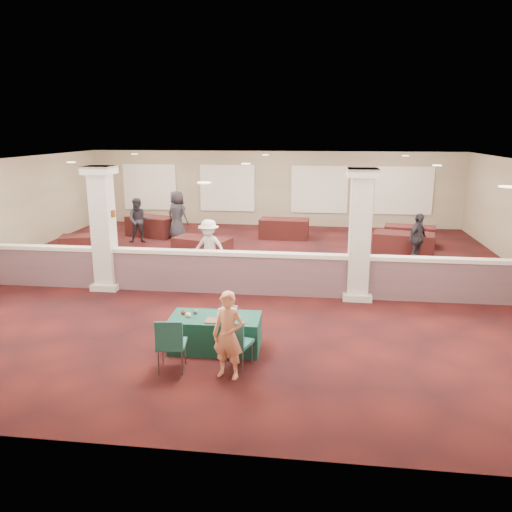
# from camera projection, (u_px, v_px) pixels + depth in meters

# --- Properties ---
(ground) EXTENTS (16.00, 16.00, 0.00)m
(ground) POSITION_uv_depth(u_px,v_px,m) (246.00, 277.00, 14.26)
(ground) COLOR #401110
(ground) RESTS_ON ground
(wall_back) EXTENTS (16.00, 0.04, 3.20)m
(wall_back) POSITION_uv_depth(u_px,v_px,m) (273.00, 189.00, 21.56)
(wall_back) COLOR #7D7056
(wall_back) RESTS_ON ground
(wall_front) EXTENTS (16.00, 0.04, 3.20)m
(wall_front) POSITION_uv_depth(u_px,v_px,m) (153.00, 336.00, 6.18)
(wall_front) COLOR #7D7056
(wall_front) RESTS_ON ground
(ceiling) EXTENTS (16.00, 16.00, 0.02)m
(ceiling) POSITION_uv_depth(u_px,v_px,m) (246.00, 163.00, 13.48)
(ceiling) COLOR silver
(ceiling) RESTS_ON wall_back
(partition_wall) EXTENTS (15.60, 0.28, 1.10)m
(partition_wall) POSITION_uv_depth(u_px,v_px,m) (238.00, 272.00, 12.68)
(partition_wall) COLOR brown
(partition_wall) RESTS_ON ground
(column_left) EXTENTS (0.72, 0.72, 3.20)m
(column_left) POSITION_uv_depth(u_px,v_px,m) (103.00, 227.00, 12.85)
(column_left) COLOR beige
(column_left) RESTS_ON ground
(column_right) EXTENTS (0.72, 0.72, 3.20)m
(column_right) POSITION_uv_depth(u_px,v_px,m) (360.00, 234.00, 12.05)
(column_right) COLOR beige
(column_right) RESTS_ON ground
(sconce_left) EXTENTS (0.12, 0.12, 0.18)m
(sconce_left) POSITION_uv_depth(u_px,v_px,m) (92.00, 213.00, 12.79)
(sconce_left) COLOR brown
(sconce_left) RESTS_ON column_left
(sconce_right) EXTENTS (0.12, 0.12, 0.18)m
(sconce_right) POSITION_uv_depth(u_px,v_px,m) (113.00, 214.00, 12.72)
(sconce_right) COLOR brown
(sconce_right) RESTS_ON column_left
(near_table) EXTENTS (1.72, 0.89, 0.65)m
(near_table) POSITION_uv_depth(u_px,v_px,m) (215.00, 333.00, 9.49)
(near_table) COLOR #103D35
(near_table) RESTS_ON ground
(conf_chair_main) EXTENTS (0.56, 0.57, 0.90)m
(conf_chair_main) POSITION_uv_depth(u_px,v_px,m) (236.00, 340.00, 8.68)
(conf_chair_main) COLOR #1A4E4D
(conf_chair_main) RESTS_ON ground
(conf_chair_side) EXTENTS (0.55, 0.55, 0.98)m
(conf_chair_side) POSITION_uv_depth(u_px,v_px,m) (170.00, 341.00, 8.52)
(conf_chair_side) COLOR #1A4E4D
(conf_chair_side) RESTS_ON ground
(woman) EXTENTS (0.62, 0.49, 1.51)m
(woman) POSITION_uv_depth(u_px,v_px,m) (228.00, 335.00, 8.31)
(woman) COLOR #DC865F
(woman) RESTS_ON ground
(far_table_front_left) EXTENTS (1.80, 1.24, 0.66)m
(far_table_front_left) POSITION_uv_depth(u_px,v_px,m) (86.00, 245.00, 16.70)
(far_table_front_left) COLOR black
(far_table_front_left) RESTS_ON ground
(far_table_front_center) EXTENTS (1.98, 1.38, 0.73)m
(far_table_front_center) POSITION_uv_depth(u_px,v_px,m) (202.00, 249.00, 16.01)
(far_table_front_center) COLOR black
(far_table_front_center) RESTS_ON ground
(far_table_front_right) EXTENTS (2.08, 1.34, 0.78)m
(far_table_front_right) POSITION_uv_depth(u_px,v_px,m) (403.00, 245.00, 16.47)
(far_table_front_right) COLOR black
(far_table_front_right) RESTS_ON ground
(far_table_back_left) EXTENTS (2.11, 1.50, 0.77)m
(far_table_back_left) POSITION_uv_depth(u_px,v_px,m) (152.00, 226.00, 19.63)
(far_table_back_left) COLOR black
(far_table_back_left) RESTS_ON ground
(far_table_back_center) EXTENTS (1.90, 1.02, 0.75)m
(far_table_back_center) POSITION_uv_depth(u_px,v_px,m) (284.00, 229.00, 19.24)
(far_table_back_center) COLOR black
(far_table_back_center) RESTS_ON ground
(far_table_back_right) EXTENTS (1.90, 1.19, 0.71)m
(far_table_back_right) POSITION_uv_depth(u_px,v_px,m) (409.00, 236.00, 18.03)
(far_table_back_right) COLOR black
(far_table_back_right) RESTS_ON ground
(attendee_a) EXTENTS (0.88, 0.62, 1.66)m
(attendee_a) POSITION_uv_depth(u_px,v_px,m) (139.00, 221.00, 18.37)
(attendee_a) COLOR black
(attendee_a) RESTS_ON ground
(attendee_b) EXTENTS (1.12, 0.70, 1.63)m
(attendee_b) POSITION_uv_depth(u_px,v_px,m) (209.00, 248.00, 14.20)
(attendee_b) COLOR beige
(attendee_b) RESTS_ON ground
(attendee_c) EXTENTS (0.94, 1.00, 1.59)m
(attendee_c) POSITION_uv_depth(u_px,v_px,m) (417.00, 239.00, 15.44)
(attendee_c) COLOR black
(attendee_c) RESTS_ON ground
(attendee_d) EXTENTS (1.04, 0.83, 1.86)m
(attendee_d) POSITION_uv_depth(u_px,v_px,m) (177.00, 215.00, 18.93)
(attendee_d) COLOR black
(attendee_d) RESTS_ON ground
(laptop_base) EXTENTS (0.30, 0.21, 0.02)m
(laptop_base) POSITION_uv_depth(u_px,v_px,m) (229.00, 318.00, 9.33)
(laptop_base) COLOR silver
(laptop_base) RESTS_ON near_table
(laptop_screen) EXTENTS (0.30, 0.02, 0.20)m
(laptop_screen) POSITION_uv_depth(u_px,v_px,m) (230.00, 311.00, 9.41)
(laptop_screen) COLOR silver
(laptop_screen) RESTS_ON near_table
(screen_glow) EXTENTS (0.27, 0.01, 0.17)m
(screen_glow) POSITION_uv_depth(u_px,v_px,m) (229.00, 311.00, 9.40)
(screen_glow) COLOR silver
(screen_glow) RESTS_ON near_table
(knitting) EXTENTS (0.36, 0.28, 0.03)m
(knitting) POSITION_uv_depth(u_px,v_px,m) (215.00, 321.00, 9.18)
(knitting) COLOR #A9421B
(knitting) RESTS_ON near_table
(yarn_cream) EXTENTS (0.10, 0.10, 0.10)m
(yarn_cream) POSITION_uv_depth(u_px,v_px,m) (188.00, 315.00, 9.36)
(yarn_cream) COLOR beige
(yarn_cream) RESTS_ON near_table
(yarn_red) EXTENTS (0.09, 0.09, 0.09)m
(yarn_red) POSITION_uv_depth(u_px,v_px,m) (183.00, 313.00, 9.50)
(yarn_red) COLOR maroon
(yarn_red) RESTS_ON near_table
(yarn_grey) EXTENTS (0.09, 0.09, 0.09)m
(yarn_grey) POSITION_uv_depth(u_px,v_px,m) (195.00, 312.00, 9.54)
(yarn_grey) COLOR #454449
(yarn_grey) RESTS_ON near_table
(scissors) EXTENTS (0.11, 0.03, 0.01)m
(scissors) POSITION_uv_depth(u_px,v_px,m) (244.00, 323.00, 9.11)
(scissors) COLOR red
(scissors) RESTS_ON near_table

